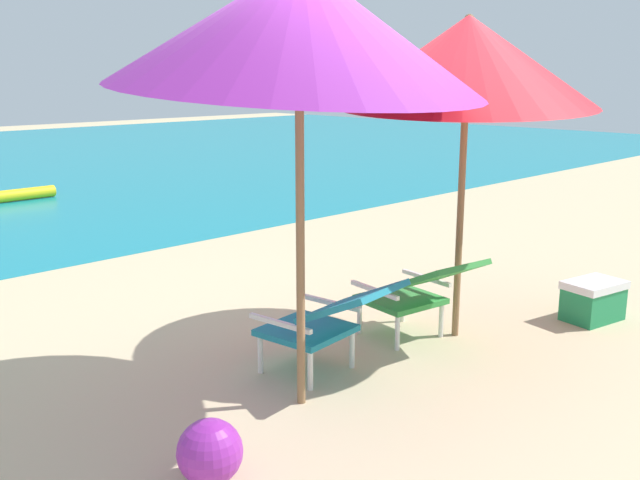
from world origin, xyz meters
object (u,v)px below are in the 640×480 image
at_px(lounge_chair_left, 328,318).
at_px(lounge_chair_right, 418,289).
at_px(swim_buoy, 3,197).
at_px(beach_umbrella_right, 467,62).
at_px(beach_ball, 210,452).
at_px(beach_umbrella_left, 299,26).
at_px(cooler_box, 593,300).

relative_size(lounge_chair_left, lounge_chair_right, 0.99).
relative_size(swim_buoy, beach_umbrella_right, 0.64).
bearing_deg(lounge_chair_left, beach_ball, -159.67).
height_order(swim_buoy, lounge_chair_left, lounge_chair_left).
distance_m(lounge_chair_right, beach_umbrella_right, 1.62).
bearing_deg(lounge_chair_right, beach_umbrella_left, -174.05).
bearing_deg(beach_umbrella_right, lounge_chair_right, 159.18).
xyz_separation_m(beach_ball, cooler_box, (3.54, -0.24, 0.00)).
bearing_deg(cooler_box, swim_buoy, 98.58).
relative_size(swim_buoy, beach_umbrella_left, 0.62).
bearing_deg(swim_buoy, cooler_box, -81.42).
height_order(beach_umbrella_right, cooler_box, beach_umbrella_right).
relative_size(swim_buoy, beach_ball, 5.01).
bearing_deg(lounge_chair_right, cooler_box, -26.47).
height_order(lounge_chair_left, beach_umbrella_right, beach_umbrella_right).
bearing_deg(cooler_box, lounge_chair_right, 153.53).
bearing_deg(beach_umbrella_right, swim_buoy, 91.70).
relative_size(beach_umbrella_left, beach_ball, 8.04).
xyz_separation_m(swim_buoy, lounge_chair_right, (-0.08, -7.93, 0.31)).
xyz_separation_m(swim_buoy, lounge_chair_left, (-0.98, -7.92, 0.31)).
height_order(lounge_chair_left, lounge_chair_right, same).
bearing_deg(beach_umbrella_left, lounge_chair_right, 5.95).
bearing_deg(swim_buoy, beach_umbrella_right, -88.30).
bearing_deg(cooler_box, lounge_chair_left, 162.83).
relative_size(beach_umbrella_right, beach_ball, 7.87).
distance_m(beach_umbrella_right, beach_ball, 3.10).
height_order(beach_ball, cooler_box, same).
height_order(lounge_chair_right, beach_ball, lounge_chair_right).
relative_size(lounge_chair_right, beach_umbrella_right, 0.37).
xyz_separation_m(swim_buoy, beach_ball, (-2.24, -8.38, 0.06)).
distance_m(lounge_chair_left, lounge_chair_right, 0.90).
bearing_deg(beach_ball, lounge_chair_right, 11.76).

